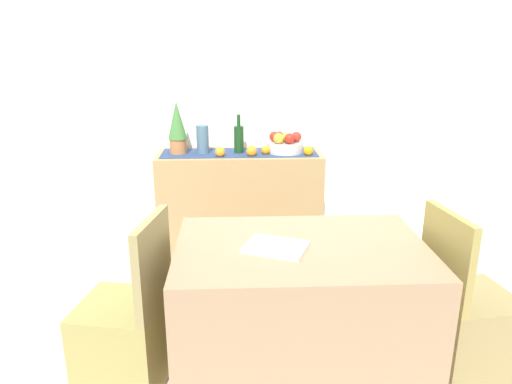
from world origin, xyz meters
name	(u,v)px	position (x,y,z in m)	size (l,w,h in m)	color
ground_plane	(260,323)	(0.00, 0.00, -0.01)	(6.40, 6.40, 0.02)	beige
room_wall_rear	(253,84)	(0.00, 1.18, 1.35)	(6.40, 0.06, 2.70)	silver
sideboard_console	(240,207)	(-0.11, 0.92, 0.43)	(1.23, 0.42, 0.86)	tan
table_runner	(239,153)	(-0.11, 0.92, 0.87)	(1.16, 0.32, 0.01)	navy
fruit_bowl	(285,147)	(0.23, 0.92, 0.91)	(0.27, 0.27, 0.07)	silver
apple_front	(286,137)	(0.24, 0.93, 0.98)	(0.07, 0.07, 0.07)	#8EB233
apple_rear	(279,136)	(0.20, 1.00, 0.98)	(0.07, 0.07, 0.07)	red
apple_right	(274,137)	(0.16, 0.95, 0.98)	(0.08, 0.08, 0.08)	red
apple_left	(290,139)	(0.26, 0.86, 0.98)	(0.08, 0.08, 0.08)	red
apple_center	(296,137)	(0.32, 0.93, 0.98)	(0.08, 0.08, 0.08)	#B42C20
apple_upper	(279,138)	(0.18, 0.87, 0.98)	(0.08, 0.08, 0.08)	gold
wine_bottle	(239,139)	(-0.11, 0.92, 0.97)	(0.07, 0.07, 0.29)	#16411C
ceramic_vase	(203,140)	(-0.38, 0.92, 0.97)	(0.09, 0.09, 0.21)	slate
potted_plant	(177,127)	(-0.57, 0.92, 1.07)	(0.14, 0.14, 0.39)	#B27242
orange_loose_far	(252,151)	(-0.02, 0.81, 0.90)	(0.08, 0.08, 0.08)	orange
orange_loose_mid	(220,152)	(-0.25, 0.81, 0.90)	(0.07, 0.07, 0.07)	orange
orange_loose_near_bowl	(266,150)	(0.08, 0.86, 0.89)	(0.06, 0.06, 0.06)	orange
orange_loose_end	(308,151)	(0.39, 0.81, 0.90)	(0.07, 0.07, 0.07)	orange
dining_table	(299,314)	(0.16, -0.51, 0.37)	(1.19, 0.80, 0.74)	tan
open_book	(276,247)	(0.04, -0.55, 0.75)	(0.28, 0.21, 0.02)	white
chair_near_window	(126,337)	(-0.70, -0.52, 0.27)	(0.47, 0.47, 0.90)	#9D9752
chair_by_corner	(466,327)	(1.03, -0.52, 0.27)	(0.45, 0.45, 0.90)	#9A8B55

